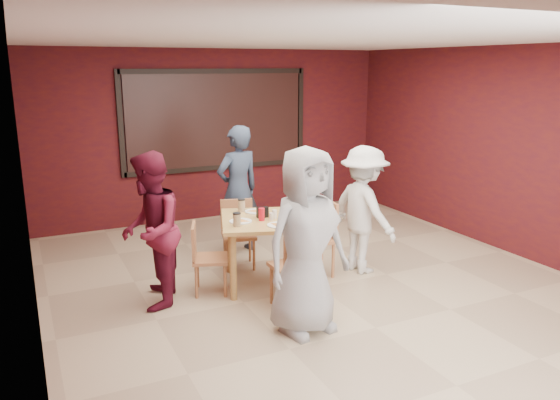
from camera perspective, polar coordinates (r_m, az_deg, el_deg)
name	(u,v)px	position (r m, az deg, el deg)	size (l,w,h in m)	color
floor	(320,288)	(6.48, 4.15, -9.11)	(7.00, 7.00, 0.00)	tan
window_blinds	(217,120)	(9.16, -6.57, 8.29)	(3.00, 0.02, 1.50)	black
dining_table	(267,227)	(6.34, -1.41, -2.82)	(1.30, 1.30, 0.96)	tan
chair_front	(298,263)	(5.73, 1.87, -6.60)	(0.45, 0.45, 0.92)	#A66C40
chair_back	(238,229)	(7.04, -4.41, -3.06)	(0.50, 0.50, 0.85)	#A66C40
chair_left	(204,254)	(6.24, -7.93, -5.63)	(0.50, 0.50, 0.81)	#A66C40
chair_right	(320,233)	(6.73, 4.19, -3.47)	(0.50, 0.50, 0.93)	#A66C40
diner_front	(306,241)	(5.18, 2.76, -4.33)	(0.89, 0.58, 1.82)	#9A9A9A
diner_back	(238,190)	(7.46, -4.41, 1.08)	(0.64, 0.42, 1.76)	#2E3B51
diner_left	(151,231)	(5.91, -13.38, -3.14)	(0.81, 0.63, 1.67)	maroon
diner_right	(364,210)	(6.82, 8.73, -1.03)	(1.03, 0.59, 1.59)	silver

